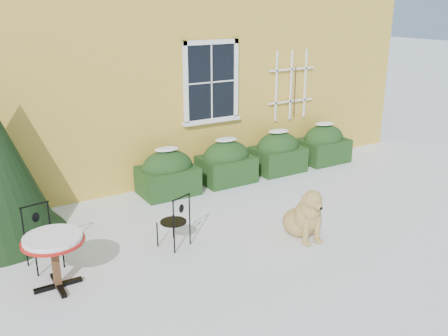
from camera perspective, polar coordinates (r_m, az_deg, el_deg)
ground at (r=7.71m, az=3.92°, el=-8.38°), size 80.00×80.00×0.00m
house at (r=13.22m, az=-14.33°, el=16.76°), size 12.40×8.40×6.40m
hedge_row at (r=10.38m, az=3.30°, el=1.19°), size 4.95×0.80×0.91m
bistro_table at (r=6.63m, az=-18.92°, el=-8.29°), size 0.78×0.78×0.72m
patio_chair_near at (r=7.42m, az=-5.62°, el=-6.02°), size 0.47×0.47×0.83m
patio_chair_far at (r=7.28m, az=-20.11°, el=-7.41°), size 0.45×0.44×0.87m
dog at (r=7.77m, az=9.25°, el=-5.54°), size 0.63×0.93×0.86m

